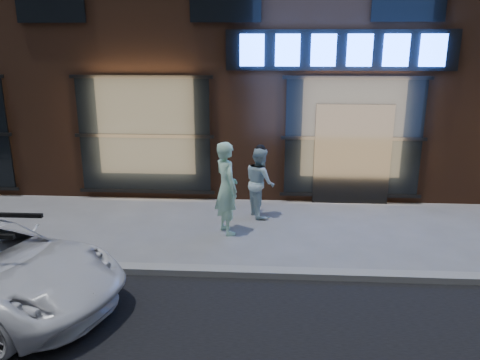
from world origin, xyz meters
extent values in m
plane|color=slate|center=(0.00, 0.00, 0.00)|extent=(90.00, 90.00, 0.00)
cube|color=gray|center=(0.00, 0.00, 0.06)|extent=(60.00, 0.25, 0.12)
cube|color=#54301E|center=(0.00, 8.00, 5.00)|extent=(30.00, 8.00, 10.00)
cube|color=black|center=(-0.40, 3.95, 3.60)|extent=(5.20, 0.06, 0.90)
cube|color=black|center=(0.00, 3.92, 1.20)|extent=(1.80, 0.10, 2.40)
cube|color=#FFBF72|center=(-5.00, 3.98, 1.60)|extent=(3.00, 0.04, 2.60)
cube|color=black|center=(-5.00, 3.94, 1.60)|extent=(3.20, 0.06, 2.80)
cube|color=#FFBF72|center=(0.00, 3.98, 1.60)|extent=(3.00, 0.04, 2.60)
cube|color=black|center=(0.00, 3.94, 1.60)|extent=(3.20, 0.06, 2.80)
cube|color=#2659FF|center=(-2.40, 3.88, 3.60)|extent=(0.55, 0.12, 0.70)
cube|color=#2659FF|center=(-1.60, 3.88, 3.60)|extent=(0.55, 0.12, 0.70)
cube|color=#2659FF|center=(-0.80, 3.88, 3.60)|extent=(0.55, 0.12, 0.70)
cube|color=#2659FF|center=(0.00, 3.88, 3.60)|extent=(0.55, 0.12, 0.70)
cube|color=#2659FF|center=(0.80, 3.88, 3.60)|extent=(0.55, 0.12, 0.70)
cube|color=#2659FF|center=(1.60, 3.88, 3.60)|extent=(0.55, 0.12, 0.70)
imported|color=#B5EED2|center=(-2.82, 1.86, 0.95)|extent=(0.73, 0.82, 1.90)
imported|color=white|center=(-2.17, 2.91, 0.78)|extent=(0.83, 0.93, 1.57)
camera|label=1|loc=(-1.99, -7.06, 3.70)|focal=35.00mm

